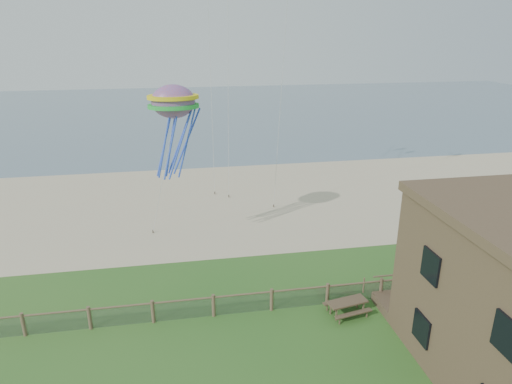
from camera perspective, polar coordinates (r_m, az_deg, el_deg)
The scene contains 6 objects.
sand_beach at distance 38.59m, azimuth -2.94°, elevation -1.13°, with size 72.00×20.00×0.02m, color #C9B691.
ocean at distance 81.06m, azimuth -6.93°, elevation 9.98°, with size 160.00×68.00×0.02m, color slate.
chainlink_fence at distance 24.21m, azimuth 1.96°, elevation -13.45°, with size 36.20×0.20×1.25m, color brown, non-canonical shape.
motel_deck at distance 28.93m, azimuth 29.03°, elevation -10.91°, with size 15.00×2.00×0.50m, color brown.
picnic_table at distance 24.44m, azimuth 11.31°, elevation -13.88°, with size 2.03×1.53×0.86m, color brown, non-canonical shape.
octopus_kite at distance 28.02m, azimuth -10.11°, elevation 7.83°, with size 3.03×2.14×6.23m, color #F63926, non-canonical shape.
Camera 1 is at (-4.31, -13.75, 13.89)m, focal length 32.00 mm.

